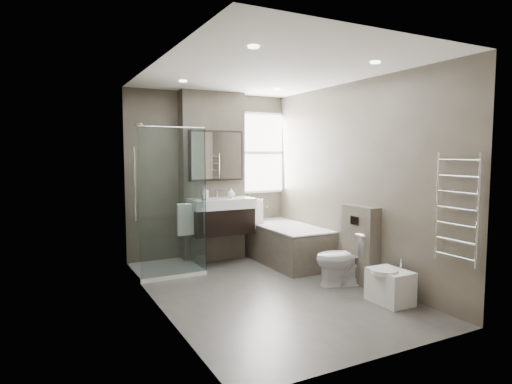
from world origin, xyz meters
TOP-DOWN VIEW (x-y plane):
  - room at (0.00, 0.00)m, footprint 2.70×3.90m
  - vanity_pier at (0.00, 1.77)m, footprint 1.00×0.25m
  - vanity at (0.00, 1.43)m, footprint 0.95×0.47m
  - mirror_cabinet at (0.00, 1.61)m, footprint 0.86×0.08m
  - towel_left at (-0.56, 1.40)m, footprint 0.24×0.06m
  - towel_right at (0.56, 1.40)m, footprint 0.24×0.06m
  - shower_enclosure at (-0.75, 1.35)m, footprint 0.90×0.90m
  - bathtub at (0.92, 1.10)m, footprint 0.75×1.60m
  - window at (0.90, 1.88)m, footprint 0.98×0.06m
  - toilet at (0.97, -0.20)m, footprint 0.76×0.57m
  - cistern_box at (1.21, -0.25)m, footprint 0.19×0.55m
  - bidet at (1.01, -0.97)m, footprint 0.40×0.47m
  - towel_radiator at (1.25, -1.60)m, footprint 0.03×0.49m
  - soap_bottle_a at (-0.23, 1.48)m, footprint 0.08×0.08m
  - soap_bottle_b at (0.18, 1.48)m, footprint 0.11×0.11m

SIDE VIEW (x-z plane):
  - bidet at x=1.01m, z-range -0.05..0.44m
  - bathtub at x=0.92m, z-range 0.03..0.60m
  - toilet at x=0.97m, z-range 0.00..0.68m
  - shower_enclosure at x=-0.75m, z-range -0.51..1.49m
  - cistern_box at x=1.21m, z-range 0.00..1.00m
  - towel_left at x=-0.56m, z-range 0.50..0.94m
  - towel_right at x=0.56m, z-range 0.50..0.94m
  - vanity at x=0.00m, z-range 0.41..1.07m
  - soap_bottle_b at x=0.18m, z-range 1.00..1.15m
  - soap_bottle_a at x=-0.23m, z-range 1.00..1.18m
  - towel_radiator at x=1.25m, z-range 0.57..1.67m
  - room at x=0.00m, z-range -0.05..2.65m
  - vanity_pier at x=0.00m, z-range 0.00..2.60m
  - mirror_cabinet at x=0.00m, z-range 1.25..2.01m
  - window at x=0.90m, z-range 1.01..2.34m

